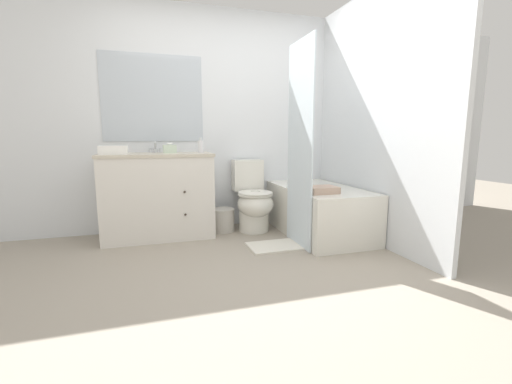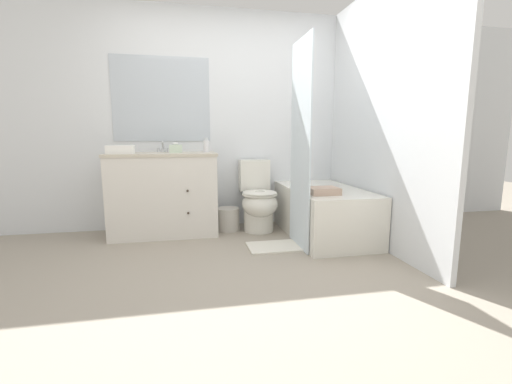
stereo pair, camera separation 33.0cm
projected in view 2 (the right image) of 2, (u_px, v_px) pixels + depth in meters
The scene contains 14 objects.
ground_plane at pixel (255, 275), 2.66m from camera, with size 14.00×14.00×0.00m, color gray.
wall_back at pixel (227, 121), 4.04m from camera, with size 8.00×0.06×2.50m.
wall_right at pixel (368, 119), 3.51m from camera, with size 0.05×2.61×2.50m.
vanity_cabinet at pixel (164, 193), 3.73m from camera, with size 1.14×0.59×0.90m.
sink_faucet at pixel (163, 149), 3.85m from camera, with size 0.14×0.12×0.12m.
toilet at pixel (258, 201), 3.89m from camera, with size 0.40×0.63×0.80m.
bathtub at pixel (323, 212), 3.70m from camera, with size 0.73×1.37×0.52m.
shower_curtain at pixel (300, 146), 3.21m from camera, with size 0.01×0.55×1.94m.
wastebasket at pixel (228, 219), 3.92m from camera, with size 0.26×0.26×0.26m.
tissue_box at pixel (176, 148), 3.71m from camera, with size 0.14×0.13×0.11m.
soap_dispenser at pixel (206, 146), 3.78m from camera, with size 0.06×0.06×0.16m.
hand_towel_folded at pixel (120, 150), 3.45m from camera, with size 0.26×0.16×0.08m.
bath_towel_folded at pixel (323, 191), 3.28m from camera, with size 0.28×0.23×0.07m.
bath_mat at pixel (276, 246), 3.33m from camera, with size 0.54×0.36×0.02m.
Camera 2 is at (-0.50, -2.47, 1.07)m, focal length 24.00 mm.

